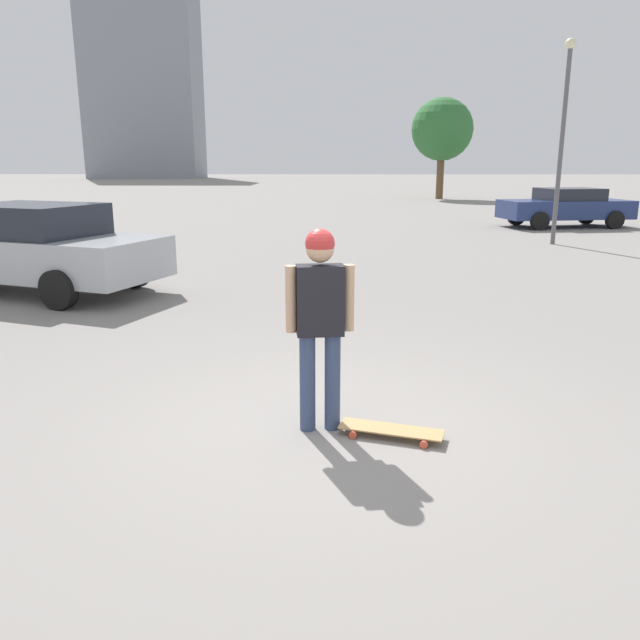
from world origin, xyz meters
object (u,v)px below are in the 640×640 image
person (320,311)px  car_parked_near (29,247)px  skateboard (391,430)px  car_parked_far (566,207)px

person → car_parked_near: size_ratio=0.33×
person → skateboard: size_ratio=1.92×
car_parked_near → person: bearing=152.1°
skateboard → car_parked_near: (-5.75, 5.84, 0.71)m
person → car_parked_near: bearing=125.0°
skateboard → car_parked_near: bearing=-28.8°
person → car_parked_far: 18.94m
skateboard → car_parked_far: car_parked_far is taller
skateboard → car_parked_far: (7.55, 17.26, 0.64)m
car_parked_far → person: bearing=54.8°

